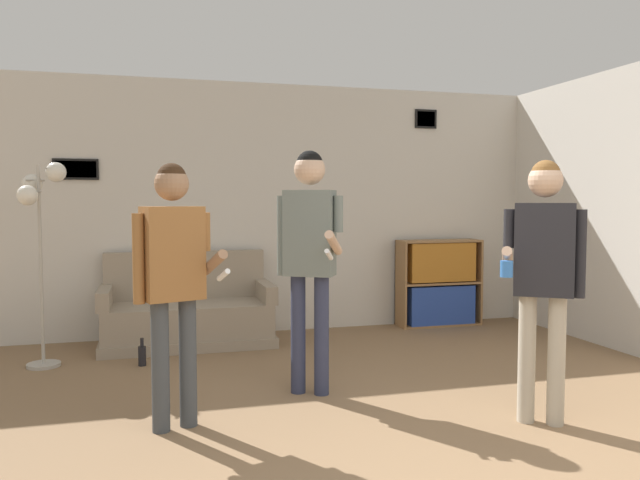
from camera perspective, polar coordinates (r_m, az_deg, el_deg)
The scene contains 8 objects.
wall_back at distance 6.87m, azimuth -3.51°, elevation 2.90°, with size 8.19×0.08×2.70m.
couch at distance 6.42m, azimuth -12.01°, elevation -6.68°, with size 1.68×0.80×0.91m.
bookshelf at distance 7.32m, azimuth 10.82°, elevation -3.87°, with size 0.97×0.30×0.99m.
floor_lamp at distance 5.84m, azimuth -24.27°, elevation 2.21°, with size 0.38×0.41×1.77m.
person_player_foreground_left at distance 3.98m, azimuth -13.29°, elevation -2.42°, with size 0.57×0.42×1.67m.
person_player_foreground_center at distance 4.58m, azimuth -0.96°, elevation -0.30°, with size 0.44×0.61×1.80m.
person_watcher_holding_cup at distance 4.21m, azimuth 19.76°, elevation -1.96°, with size 0.58×0.37×1.69m.
bottle_on_floor at distance 5.73m, azimuth -15.95°, elevation -10.07°, with size 0.07×0.07×0.24m.
Camera 1 is at (-1.43, -2.26, 1.44)m, focal length 35.00 mm.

